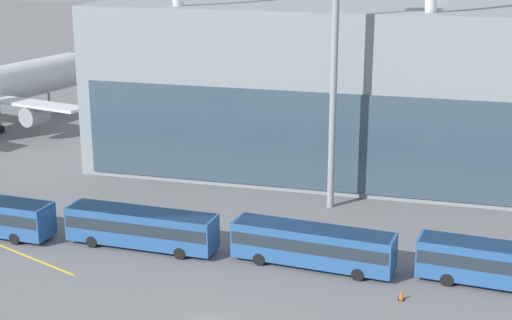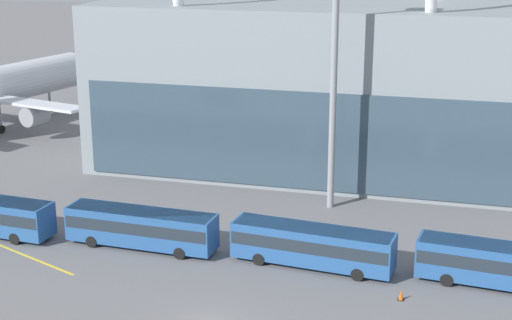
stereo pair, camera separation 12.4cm
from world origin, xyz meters
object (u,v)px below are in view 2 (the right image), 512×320
(floodlight_mast, at_px, (335,30))
(traffic_cone_0, at_px, (401,295))
(shuttle_bus_4, at_px, (506,264))
(shuttle_bus_2, at_px, (141,226))
(airliner_at_gate_far, at_px, (383,101))
(shuttle_bus_3, at_px, (312,244))

(floodlight_mast, bearing_deg, traffic_cone_0, -65.17)
(shuttle_bus_4, relative_size, traffic_cone_0, 17.45)
(shuttle_bus_4, bearing_deg, shuttle_bus_2, -174.22)
(airliner_at_gate_far, xyz_separation_m, shuttle_bus_2, (-15.39, -39.51, -3.30))
(airliner_at_gate_far, bearing_deg, floodlight_mast, 173.76)
(airliner_at_gate_far, xyz_separation_m, traffic_cone_0, (6.48, -43.58, -4.85))
(shuttle_bus_2, distance_m, shuttle_bus_4, 29.05)
(airliner_at_gate_far, height_order, shuttle_bus_4, airliner_at_gate_far)
(shuttle_bus_3, bearing_deg, traffic_cone_0, -23.01)
(shuttle_bus_2, height_order, traffic_cone_0, shuttle_bus_2)
(floodlight_mast, bearing_deg, shuttle_bus_3, -85.66)
(floodlight_mast, distance_m, traffic_cone_0, 25.99)
(shuttle_bus_2, distance_m, floodlight_mast, 24.59)
(airliner_at_gate_far, xyz_separation_m, shuttle_bus_4, (13.65, -39.52, -3.30))
(floodlight_mast, bearing_deg, airliner_at_gate_far, 85.62)
(shuttle_bus_4, xyz_separation_m, traffic_cone_0, (-7.17, -4.07, -1.55))
(shuttle_bus_4, bearing_deg, airliner_at_gate_far, 114.85)
(shuttle_bus_2, xyz_separation_m, shuttle_bus_4, (29.05, -0.01, 0.00))
(shuttle_bus_2, bearing_deg, shuttle_bus_3, 2.53)
(airliner_at_gate_far, distance_m, shuttle_bus_2, 42.53)
(shuttle_bus_2, bearing_deg, floodlight_mast, 49.09)
(shuttle_bus_3, relative_size, shuttle_bus_4, 1.00)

